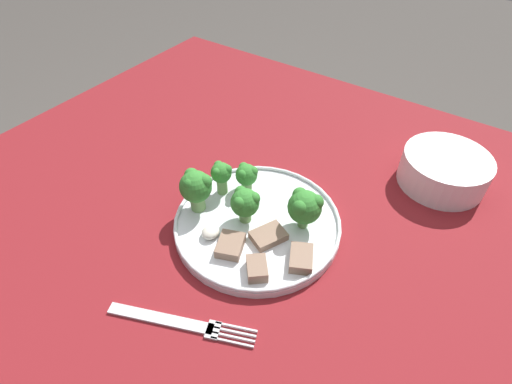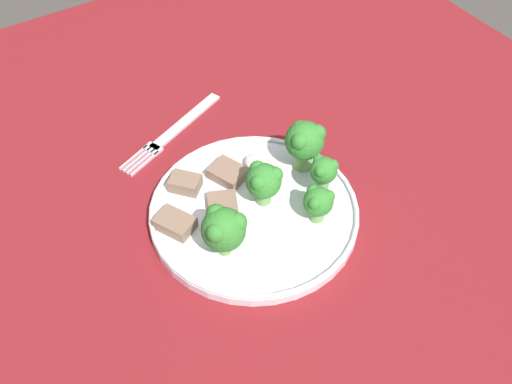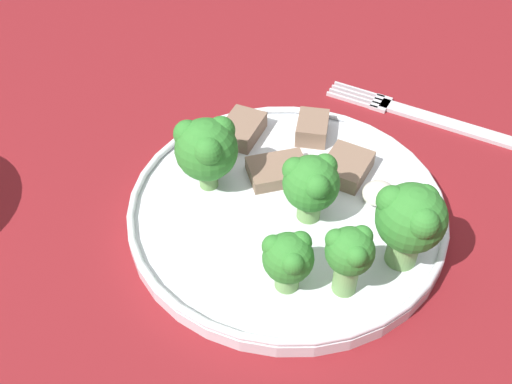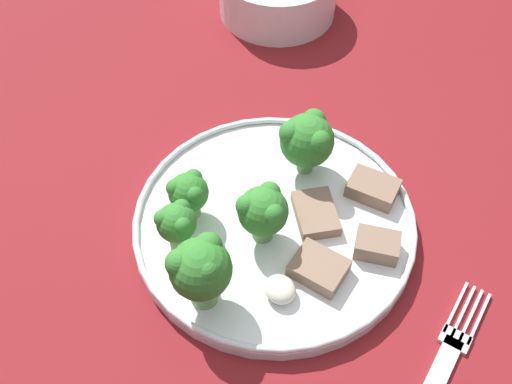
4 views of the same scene
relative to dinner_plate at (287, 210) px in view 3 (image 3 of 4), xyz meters
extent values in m
cube|color=maroon|center=(0.04, -0.03, -0.02)|extent=(1.08, 1.07, 0.03)
cylinder|color=brown|center=(0.52, 0.45, -0.38)|extent=(0.06, 0.06, 0.69)
cylinder|color=white|center=(0.00, 0.00, 0.00)|extent=(0.26, 0.26, 0.01)
torus|color=white|center=(0.00, 0.00, 0.01)|extent=(0.26, 0.26, 0.01)
cube|color=silver|center=(0.20, -0.01, -0.01)|extent=(0.07, 0.14, 0.00)
cube|color=silver|center=(0.17, 0.05, -0.01)|extent=(0.03, 0.02, 0.00)
cube|color=silver|center=(0.17, 0.08, -0.01)|extent=(0.02, 0.05, 0.00)
cube|color=silver|center=(0.17, 0.08, -0.01)|extent=(0.02, 0.05, 0.00)
cube|color=silver|center=(0.16, 0.08, -0.01)|extent=(0.02, 0.05, 0.00)
cube|color=silver|center=(0.15, 0.07, -0.01)|extent=(0.02, 0.05, 0.00)
cylinder|color=#709E56|center=(-0.03, 0.06, 0.01)|extent=(0.02, 0.02, 0.02)
sphere|color=#337F2D|center=(-0.03, 0.06, 0.04)|extent=(0.05, 0.05, 0.05)
sphere|color=#337F2D|center=(-0.02, 0.06, 0.05)|extent=(0.02, 0.02, 0.02)
sphere|color=#337F2D|center=(-0.04, 0.07, 0.05)|extent=(0.02, 0.02, 0.02)
sphere|color=#337F2D|center=(-0.04, 0.05, 0.05)|extent=(0.02, 0.02, 0.02)
cylinder|color=#709E56|center=(-0.02, -0.09, 0.02)|extent=(0.02, 0.02, 0.03)
sphere|color=#337F2D|center=(-0.02, -0.09, 0.04)|extent=(0.03, 0.03, 0.03)
sphere|color=#337F2D|center=(-0.01, -0.09, 0.05)|extent=(0.02, 0.02, 0.02)
sphere|color=#337F2D|center=(-0.03, -0.08, 0.05)|extent=(0.02, 0.02, 0.02)
sphere|color=#337F2D|center=(-0.03, -0.09, 0.05)|extent=(0.02, 0.02, 0.02)
cylinder|color=#709E56|center=(0.01, -0.02, 0.01)|extent=(0.02, 0.02, 0.02)
sphere|color=#337F2D|center=(0.01, -0.02, 0.04)|extent=(0.04, 0.04, 0.04)
sphere|color=#337F2D|center=(0.02, -0.02, 0.05)|extent=(0.02, 0.02, 0.02)
sphere|color=#337F2D|center=(0.00, -0.01, 0.05)|extent=(0.02, 0.02, 0.02)
sphere|color=#337F2D|center=(0.00, -0.03, 0.05)|extent=(0.02, 0.02, 0.02)
cylinder|color=#709E56|center=(-0.05, -0.06, 0.01)|extent=(0.02, 0.02, 0.02)
sphere|color=#337F2D|center=(-0.05, -0.06, 0.03)|extent=(0.04, 0.04, 0.04)
sphere|color=#337F2D|center=(-0.04, -0.06, 0.04)|extent=(0.02, 0.02, 0.02)
sphere|color=#337F2D|center=(-0.06, -0.05, 0.04)|extent=(0.02, 0.02, 0.02)
sphere|color=#337F2D|center=(-0.06, -0.07, 0.04)|extent=(0.02, 0.02, 0.02)
cylinder|color=#709E56|center=(0.03, -0.09, 0.02)|extent=(0.02, 0.02, 0.03)
sphere|color=#337F2D|center=(0.03, -0.09, 0.05)|extent=(0.05, 0.05, 0.05)
sphere|color=#337F2D|center=(0.04, -0.09, 0.06)|extent=(0.02, 0.02, 0.02)
sphere|color=#337F2D|center=(0.02, -0.08, 0.06)|extent=(0.02, 0.02, 0.02)
sphere|color=#337F2D|center=(0.02, -0.11, 0.06)|extent=(0.02, 0.02, 0.02)
cube|color=#846651|center=(0.07, 0.00, 0.01)|extent=(0.05, 0.05, 0.01)
cube|color=#846651|center=(0.03, 0.09, 0.01)|extent=(0.05, 0.05, 0.02)
cube|color=#846651|center=(0.02, 0.03, 0.01)|extent=(0.06, 0.05, 0.01)
cube|color=#846651|center=(0.08, 0.05, 0.01)|extent=(0.05, 0.05, 0.02)
ellipsoid|color=silver|center=(0.06, -0.04, 0.01)|extent=(0.03, 0.03, 0.02)
camera|label=1|loc=(0.34, 0.23, 0.46)|focal=28.00mm
camera|label=2|loc=(-0.40, 0.25, 0.56)|focal=42.00mm
camera|label=3|loc=(-0.23, -0.24, 0.36)|focal=42.00mm
camera|label=4|loc=(0.25, -0.20, 0.45)|focal=42.00mm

